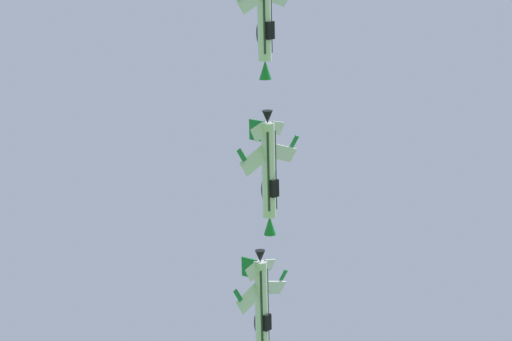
{
  "coord_description": "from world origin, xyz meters",
  "views": [
    {
      "loc": [
        -1.05,
        -4.66,
        1.74
      ],
      "look_at": [
        6.62,
        30.33,
        141.38
      ],
      "focal_mm": 80.52,
      "sensor_mm": 36.0,
      "label": 1
    }
  ],
  "objects": [
    {
      "name": "fighter_jet_left_wing",
      "position": [
        11.33,
        48.56,
        142.61
      ],
      "size": [
        7.1,
        15.79,
        7.88
      ],
      "rotation": [
        0.0,
        -0.89,
        6.04
      ],
      "color": "silver"
    },
    {
      "name": "fighter_jet_right_wing",
      "position": [
        8.09,
        29.73,
        139.38
      ],
      "size": [
        7.68,
        15.79,
        7.33
      ],
      "rotation": [
        0.0,
        -0.8,
        6.04
      ],
      "color": "silver"
    },
    {
      "name": "fighter_jet_left_outer",
      "position": [
        3.44,
        11.22,
        143.32
      ],
      "size": [
        7.21,
        15.79,
        7.78
      ],
      "rotation": [
        0.0,
        -0.87,
        6.04
      ],
      "color": "silver"
    }
  ]
}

